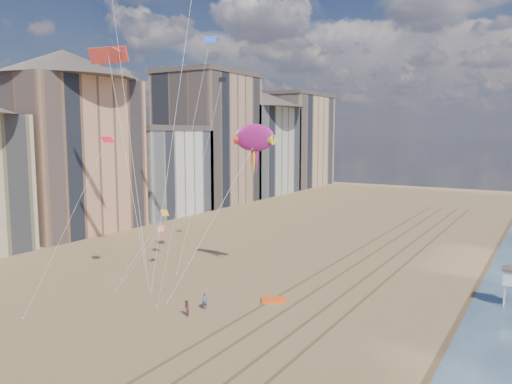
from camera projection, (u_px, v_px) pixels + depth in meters
tracks at (343, 283)px, 52.31m from camera, size 7.68×120.00×0.01m
buildings at (191, 142)px, 105.72m from camera, size 34.72×131.35×29.00m
grounded_kite at (274, 300)px, 46.48m from camera, size 2.66×2.41×0.25m
show_kite at (254, 138)px, 51.71m from camera, size 4.64×5.78×18.39m
kite_flyer_a at (205, 301)px, 44.28m from camera, size 0.68×0.56×1.60m
kite_flyer_b at (186, 308)px, 42.65m from camera, size 0.90×0.90×1.48m
small_kites at (175, 127)px, 53.55m from camera, size 13.17×16.64×20.72m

